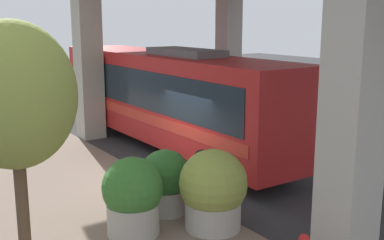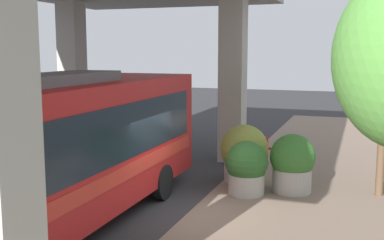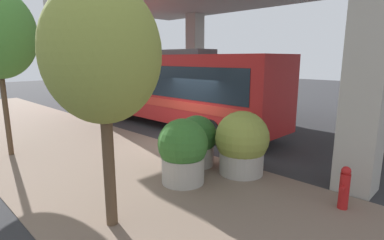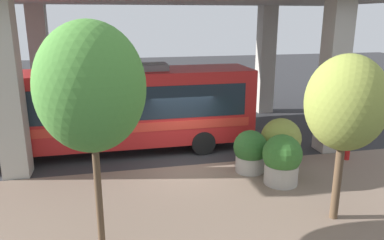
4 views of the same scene
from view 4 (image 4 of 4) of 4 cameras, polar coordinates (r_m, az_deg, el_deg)
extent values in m
plane|color=#2D2D30|center=(14.62, -0.55, -6.98)|extent=(80.00, 80.00, 0.00)
cube|color=#7A6656|center=(11.97, 2.48, -12.30)|extent=(6.00, 40.00, 0.02)
cube|color=#ADA89E|center=(16.60, 20.72, 5.89)|extent=(0.90, 0.90, 6.21)
cube|color=#ADA89E|center=(14.37, -26.24, 3.94)|extent=(0.90, 0.90, 6.21)
cube|color=#ADA89E|center=(22.73, 11.13, 8.94)|extent=(0.90, 0.90, 6.21)
cube|color=#ADA89E|center=(21.15, -21.97, 7.65)|extent=(0.90, 0.90, 6.21)
cube|color=#B21E1E|center=(15.94, -14.08, 1.85)|extent=(2.53, 12.89, 3.01)
cube|color=#19232D|center=(15.86, -14.17, 3.12)|extent=(2.57, 11.86, 1.32)
cube|color=red|center=(16.09, -13.94, -0.23)|extent=(2.57, 12.25, 0.36)
cube|color=slate|center=(15.66, -9.72, 7.91)|extent=(1.26, 3.22, 0.24)
cylinder|color=black|center=(15.64, 1.72, -3.50)|extent=(0.28, 1.00, 1.00)
cylinder|color=black|center=(17.83, -0.13, -1.08)|extent=(0.28, 1.00, 1.00)
cylinder|color=#B21919|center=(16.29, 22.60, -4.25)|extent=(0.21, 0.21, 0.84)
sphere|color=#B21919|center=(16.14, 22.77, -2.64)|extent=(0.20, 0.20, 0.20)
cylinder|color=#B21919|center=(16.13, 22.96, -4.01)|extent=(0.13, 0.10, 0.10)
cylinder|color=#B21919|center=(16.37, 22.33, -3.66)|extent=(0.13, 0.10, 0.10)
cylinder|color=#ADA89E|center=(15.03, 13.23, -5.43)|extent=(1.27, 1.27, 0.66)
sphere|color=olive|center=(14.78, 13.41, -2.70)|extent=(1.54, 1.54, 1.54)
sphere|color=#993F8C|center=(15.04, 13.53, -3.38)|extent=(0.44, 0.44, 0.44)
cylinder|color=#ADA89E|center=(14.15, 8.78, -6.59)|extent=(1.06, 1.06, 0.63)
sphere|color=#2D6028|center=(13.91, 8.89, -4.09)|extent=(1.25, 1.25, 1.25)
sphere|color=orange|center=(14.13, 9.07, -4.62)|extent=(0.37, 0.37, 0.37)
cylinder|color=#ADA89E|center=(13.35, 13.39, -8.00)|extent=(1.15, 1.15, 0.73)
sphere|color=#38722D|center=(13.08, 13.59, -5.06)|extent=(1.34, 1.34, 1.34)
sphere|color=#993F8C|center=(13.32, 13.71, -5.64)|extent=(0.40, 0.40, 0.40)
cylinder|color=brown|center=(9.26, -14.12, -9.98)|extent=(0.17, 0.17, 3.36)
ellipsoid|color=#4C8C38|center=(8.53, -15.18, 4.84)|extent=(2.44, 2.44, 2.92)
cylinder|color=brown|center=(11.24, 21.36, -7.64)|extent=(0.23, 0.23, 2.75)
ellipsoid|color=olive|center=(10.65, 22.42, 2.44)|extent=(2.15, 2.15, 2.58)
camera|label=1|loc=(15.87, 53.81, 5.88)|focal=45.00mm
camera|label=2|loc=(12.56, -55.26, 2.51)|focal=45.00mm
camera|label=3|loc=(12.66, 49.16, -0.32)|focal=28.00mm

